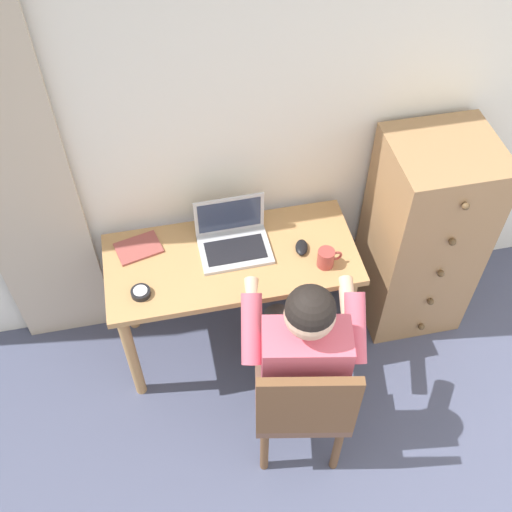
{
  "coord_description": "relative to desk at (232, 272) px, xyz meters",
  "views": [
    {
      "loc": [
        -0.66,
        -0.05,
        3.01
      ],
      "look_at": [
        -0.29,
        1.76,
        0.82
      ],
      "focal_mm": 43.78,
      "sensor_mm": 36.0,
      "label": 1
    }
  ],
  "objects": [
    {
      "name": "desk_clock",
      "position": [
        -0.44,
        -0.14,
        0.13
      ],
      "size": [
        0.09,
        0.09,
        0.03
      ],
      "color": "black",
      "rests_on": "desk"
    },
    {
      "name": "wall_back",
      "position": [
        0.39,
        0.34,
        0.64
      ],
      "size": [
        4.8,
        0.05,
        2.5
      ],
      "primitive_type": "cube",
      "color": "silver",
      "rests_on": "ground_plane"
    },
    {
      "name": "coffee_mug",
      "position": [
        0.43,
        -0.14,
        0.16
      ],
      "size": [
        0.12,
        0.08,
        0.09
      ],
      "color": "#9E3D38",
      "rests_on": "desk"
    },
    {
      "name": "laptop",
      "position": [
        0.02,
        0.08,
        0.17
      ],
      "size": [
        0.34,
        0.26,
        0.24
      ],
      "color": "#B7BABF",
      "rests_on": "desk"
    },
    {
      "name": "curtain_panel",
      "position": [
        -0.89,
        0.27,
        0.5
      ],
      "size": [
        0.48,
        0.03,
        2.22
      ],
      "primitive_type": "cube",
      "color": "#BCAD99",
      "rests_on": "ground_plane"
    },
    {
      "name": "person_seated",
      "position": [
        0.22,
        -0.52,
        0.07
      ],
      "size": [
        0.6,
        0.64,
        1.2
      ],
      "color": "#4C4C4C",
      "rests_on": "ground_plane"
    },
    {
      "name": "computer_mouse",
      "position": [
        0.34,
        -0.02,
        0.13
      ],
      "size": [
        0.08,
        0.11,
        0.03
      ],
      "primitive_type": "ellipsoid",
      "rotation": [
        0.0,
        0.0,
        -0.27
      ],
      "color": "black",
      "rests_on": "desk"
    },
    {
      "name": "notebook_pad",
      "position": [
        -0.43,
        0.14,
        0.12
      ],
      "size": [
        0.24,
        0.2,
        0.01
      ],
      "primitive_type": "cube",
      "rotation": [
        0.0,
        0.0,
        0.24
      ],
      "color": "#994742",
      "rests_on": "desk"
    },
    {
      "name": "dresser",
      "position": [
        1.01,
        0.04,
        -0.01
      ],
      "size": [
        0.51,
        0.51,
        1.19
      ],
      "color": "#9E754C",
      "rests_on": "ground_plane"
    },
    {
      "name": "desk",
      "position": [
        0.0,
        0.0,
        0.0
      ],
      "size": [
        1.21,
        0.55,
        0.72
      ],
      "color": "tan",
      "rests_on": "ground_plane"
    },
    {
      "name": "chair",
      "position": [
        0.19,
        -0.7,
        -0.11
      ],
      "size": [
        0.49,
        0.47,
        0.88
      ],
      "color": "brown",
      "rests_on": "ground_plane"
    }
  ]
}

